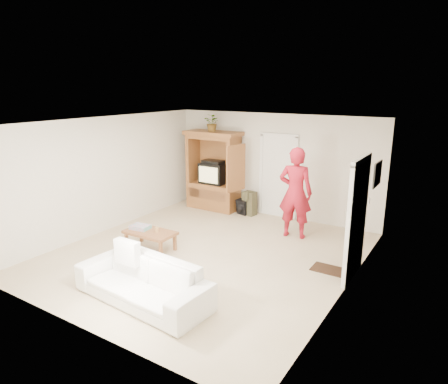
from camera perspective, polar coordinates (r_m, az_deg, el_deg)
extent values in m
plane|color=tan|center=(8.08, -2.55, -8.81)|extent=(6.00, 6.00, 0.00)
plane|color=white|center=(7.42, -2.78, 9.90)|extent=(6.00, 6.00, 0.00)
plane|color=silver|center=(10.19, 7.07, 3.79)|extent=(5.50, 0.00, 5.50)
plane|color=silver|center=(5.58, -20.69, -6.52)|extent=(5.50, 0.00, 5.50)
plane|color=silver|center=(9.46, -16.47, 2.42)|extent=(0.00, 6.00, 6.00)
plane|color=silver|center=(6.53, 17.57, -3.16)|extent=(0.00, 6.00, 6.00)
cube|color=brown|center=(10.88, -1.52, -0.53)|extent=(1.40, 0.60, 0.70)
cube|color=brown|center=(11.03, -4.37, 4.72)|extent=(0.10, 0.60, 1.20)
cube|color=brown|center=(10.32, 1.45, 4.05)|extent=(0.10, 0.60, 1.20)
cube|color=brown|center=(10.88, -0.76, 4.62)|extent=(1.40, 0.06, 1.20)
cube|color=brown|center=(10.56, -1.58, 7.87)|extent=(1.40, 0.60, 0.10)
cube|color=brown|center=(10.55, -1.58, 8.41)|extent=(1.52, 0.68, 0.10)
cube|color=brown|center=(9.76, 1.69, 3.41)|extent=(0.16, 0.67, 1.15)
cube|color=black|center=(10.75, -1.45, 2.72)|extent=(0.70, 0.52, 0.55)
cube|color=tan|center=(10.53, -2.27, 2.46)|extent=(0.58, 0.02, 0.42)
cube|color=black|center=(10.66, -1.55, 4.35)|extent=(0.55, 0.35, 0.08)
cube|color=brown|center=(10.62, -2.38, -0.35)|extent=(1.19, 0.03, 0.25)
cube|color=white|center=(10.16, 7.71, 2.12)|extent=(0.85, 0.05, 2.04)
cube|color=black|center=(7.18, 18.47, -3.96)|extent=(0.05, 0.90, 2.04)
cube|color=black|center=(8.26, 21.08, 2.41)|extent=(0.03, 0.60, 0.48)
cube|color=#382316|center=(7.65, 14.71, -10.65)|extent=(0.60, 0.40, 0.02)
imported|color=#4C7238|center=(10.51, -1.66, 9.86)|extent=(0.42, 0.37, 0.44)
imported|color=#A51626|center=(8.79, 10.16, -0.11)|extent=(0.80, 0.59, 2.01)
imported|color=white|center=(6.44, -11.56, -12.36)|extent=(2.32, 1.04, 0.66)
cube|color=brown|center=(8.29, -10.52, -5.72)|extent=(1.05, 0.59, 0.06)
cube|color=brown|center=(8.51, -13.75, -6.75)|extent=(0.06, 0.06, 0.33)
cube|color=brown|center=(8.80, -11.74, -5.90)|extent=(0.06, 0.06, 0.33)
cube|color=brown|center=(7.93, -9.02, -8.15)|extent=(0.06, 0.06, 0.33)
cube|color=brown|center=(8.24, -7.05, -7.17)|extent=(0.06, 0.06, 0.33)
cube|color=#FB5385|center=(8.44, -11.87, -4.91)|extent=(0.41, 0.32, 0.08)
cylinder|color=tan|center=(8.20, -9.58, -5.31)|extent=(0.08, 0.08, 0.10)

